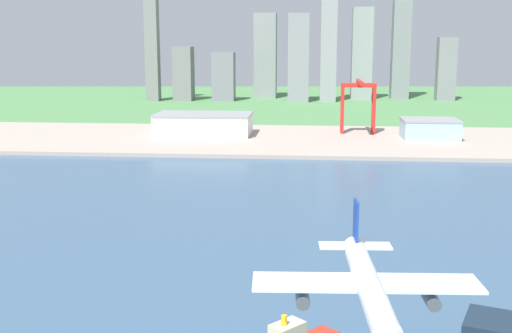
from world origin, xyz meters
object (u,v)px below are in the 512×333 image
Objects in this scene: warehouse_annex at (430,129)px; warehouse_main at (204,124)px; airplane_landing at (368,285)px; port_crane_red at (359,95)px.

warehouse_main is at bearing 177.88° from warehouse_annex.
port_crane_red is at bearing 86.36° from airplane_landing.
airplane_landing is 1.12× the size of warehouse_annex.
airplane_landing is at bearing -93.64° from port_crane_red.
warehouse_annex is (48.21, -20.84, -21.59)m from port_crane_red.
airplane_landing is 358.77m from warehouse_annex.
warehouse_main is (-111.41, -14.94, -20.75)m from port_crane_red.
airplane_landing reaches higher than warehouse_annex.
port_crane_red is 56.79m from warehouse_annex.
airplane_landing is 0.62× the size of warehouse_main.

